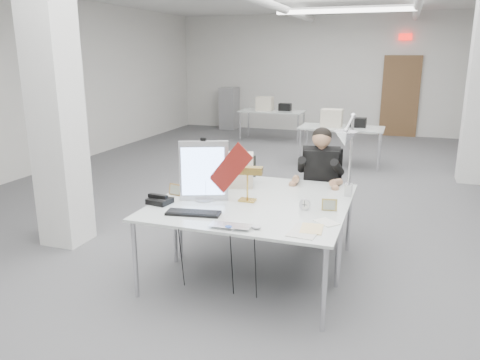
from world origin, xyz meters
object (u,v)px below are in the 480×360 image
Objects in this scene: office_chair at (320,193)px; architect_lamp at (348,156)px; seated_person at (320,166)px; beige_monitor at (237,170)px; bankers_lamp at (247,184)px; desk_phone at (160,201)px; laptop at (228,228)px; desk_main at (239,216)px; monitor at (204,171)px.

architect_lamp is at bearing -77.55° from office_chair.
seated_person is 2.67× the size of beige_monitor.
bankers_lamp is at bearing -126.07° from office_chair.
architect_lamp is (1.66, 0.60, 0.44)m from desk_phone.
seated_person is 1.91m from laptop.
desk_phone is at bearing 176.16° from desk_main.
monitor is 1.64× the size of beige_monitor.
desk_main is 5.24× the size of laptop.
seated_person is at bearing -101.29° from office_chair.
architect_lamp is at bearing 7.88° from bankers_lamp.
monitor is 0.89m from laptop.
architect_lamp is (0.90, 0.26, 0.29)m from bankers_lamp.
desk_main is at bearing 5.17° from desk_phone.
monitor reaches higher than desk_phone.
bankers_lamp is at bearing 92.95° from laptop.
beige_monitor reaches higher than laptop.
bankers_lamp is at bearing -7.46° from monitor.
beige_monitor is (0.11, 0.61, -0.12)m from monitor.
laptop is 0.97m from desk_phone.
seated_person reaches higher than office_chair.
beige_monitor is 1.25m from architect_lamp.
desk_phone is (-1.28, -1.42, -0.12)m from seated_person.
office_chair is 0.33m from seated_person.
office_chair is at bearing 57.20° from bankers_lamp.
laptop is 0.97× the size of beige_monitor.
monitor reaches higher than office_chair.
desk_main is 1.61m from office_chair.
desk_main is 1.90× the size of seated_person.
beige_monitor is (-0.34, 0.91, 0.18)m from desk_main.
bankers_lamp is 0.96× the size of beige_monitor.
seated_person is 1.50m from monitor.
beige_monitor is at bearing 102.57° from laptop.
laptop is (0.05, -0.38, 0.03)m from desk_main.
laptop is (-0.42, -1.86, -0.13)m from seated_person.
laptop reaches higher than desk_main.
office_chair is 1.61m from monitor.
monitor is (-0.93, -1.18, 0.15)m from seated_person.
office_chair is (0.47, 1.53, -0.17)m from desk_main.
seated_person is at bearing 17.89° from beige_monitor.
monitor is at bearing 122.30° from laptop.
beige_monitor reaches higher than desk_phone.
desk_main is 0.99m from beige_monitor.
office_chair is 1.96m from desk_phone.
desk_phone is 0.99m from beige_monitor.
laptop is at bearing -75.05° from monitor.
monitor is 0.44m from bankers_lamp.
architect_lamp is at bearing -76.27° from seated_person.
architect_lamp reaches higher than beige_monitor.
seated_person is 1.03× the size of architect_lamp.
laptop is at bearing -140.46° from architect_lamp.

